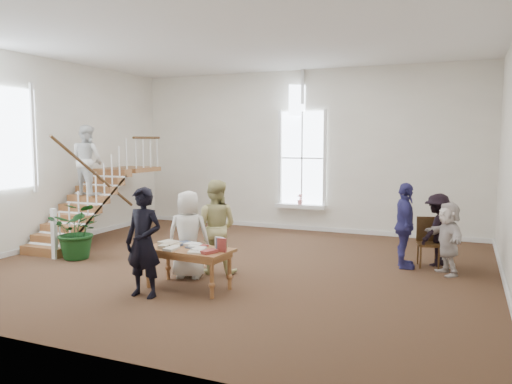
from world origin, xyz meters
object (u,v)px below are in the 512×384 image
at_px(woman_cluster_c, 448,238).
at_px(side_chair, 428,239).
at_px(person_yellow, 215,227).
at_px(woman_cluster_b, 438,230).
at_px(woman_cluster_a, 405,226).
at_px(police_officer, 144,242).
at_px(elderly_woman, 188,234).
at_px(floor_plant, 78,230).
at_px(library_table, 187,252).

bearing_deg(woman_cluster_c, side_chair, -172.33).
relative_size(person_yellow, woman_cluster_c, 1.29).
bearing_deg(woman_cluster_b, woman_cluster_a, -25.73).
bearing_deg(woman_cluster_a, person_yellow, 106.72).
height_order(police_officer, side_chair, police_officer).
relative_size(elderly_woman, woman_cluster_b, 1.10).
relative_size(woman_cluster_b, side_chair, 1.49).
distance_m(police_officer, side_chair, 5.72).
relative_size(woman_cluster_b, floor_plant, 1.20).
distance_m(library_table, police_officer, 0.83).
bearing_deg(elderly_woman, woman_cluster_b, -161.52).
height_order(library_table, police_officer, police_officer).
height_order(police_officer, woman_cluster_c, police_officer).
xyz_separation_m(woman_cluster_b, side_chair, (-0.17, -0.09, -0.18)).
xyz_separation_m(woman_cluster_a, woman_cluster_b, (0.60, 0.45, -0.12)).
height_order(library_table, floor_plant, floor_plant).
bearing_deg(person_yellow, woman_cluster_b, -160.17).
relative_size(elderly_woman, side_chair, 1.64).
distance_m(woman_cluster_a, floor_plant, 6.86).
bearing_deg(elderly_woman, person_yellow, -135.67).
height_order(woman_cluster_a, woman_cluster_b, woman_cluster_a).
bearing_deg(woman_cluster_c, police_officer, -81.04).
height_order(library_table, side_chair, side_chair).
bearing_deg(side_chair, elderly_woman, -160.01).
bearing_deg(woman_cluster_c, person_yellow, -96.29).
relative_size(woman_cluster_c, floor_plant, 1.13).
bearing_deg(person_yellow, police_officer, 66.99).
bearing_deg(side_chair, library_table, -152.09).
distance_m(woman_cluster_a, woman_cluster_b, 0.76).
xyz_separation_m(woman_cluster_a, woman_cluster_c, (0.82, -0.20, -0.16)).
distance_m(police_officer, floor_plant, 3.30).
height_order(library_table, elderly_woman, elderly_woman).
bearing_deg(person_yellow, woman_cluster_c, -168.89).
bearing_deg(side_chair, woman_cluster_b, 13.99).
height_order(library_table, woman_cluster_c, woman_cluster_c).
bearing_deg(woman_cluster_b, police_officer, -19.73).
bearing_deg(floor_plant, woman_cluster_b, 18.33).
distance_m(elderly_woman, side_chair, 4.85).
distance_m(library_table, person_yellow, 1.13).
bearing_deg(woman_cluster_a, elderly_woman, 110.66).
relative_size(elderly_woman, woman_cluster_c, 1.17).
height_order(person_yellow, woman_cluster_b, person_yellow).
height_order(police_officer, floor_plant, police_officer).
height_order(floor_plant, side_chair, floor_plant).
height_order(library_table, woman_cluster_b, woman_cluster_b).
bearing_deg(elderly_woman, floor_plant, -22.04).
bearing_deg(side_chair, police_officer, -150.04).
height_order(woman_cluster_a, woman_cluster_c, woman_cluster_a).
bearing_deg(side_chair, woman_cluster_c, -68.22).
bearing_deg(woman_cluster_a, side_chair, -61.67).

